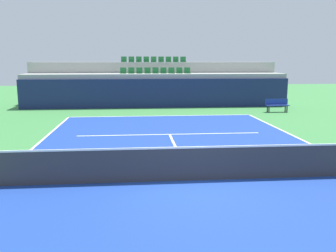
% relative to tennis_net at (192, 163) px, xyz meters
% --- Properties ---
extents(ground_plane, '(80.00, 80.00, 0.00)m').
position_rel_tennis_net_xyz_m(ground_plane, '(0.00, 0.00, -0.51)').
color(ground_plane, '#387A3D').
extents(court_surface, '(11.00, 24.00, 0.01)m').
position_rel_tennis_net_xyz_m(court_surface, '(0.00, 0.00, -0.50)').
color(court_surface, navy).
rests_on(court_surface, ground_plane).
extents(baseline_far, '(11.00, 0.10, 0.00)m').
position_rel_tennis_net_xyz_m(baseline_far, '(0.00, 11.95, -0.50)').
color(baseline_far, white).
rests_on(baseline_far, court_surface).
extents(service_line_far, '(8.26, 0.10, 0.00)m').
position_rel_tennis_net_xyz_m(service_line_far, '(0.00, 6.40, -0.50)').
color(service_line_far, white).
rests_on(service_line_far, court_surface).
extents(centre_service_line, '(0.10, 6.40, 0.00)m').
position_rel_tennis_net_xyz_m(centre_service_line, '(0.00, 3.20, -0.50)').
color(centre_service_line, white).
rests_on(centre_service_line, court_surface).
extents(back_wall, '(18.95, 0.30, 2.03)m').
position_rel_tennis_net_xyz_m(back_wall, '(0.00, 15.89, 0.51)').
color(back_wall, navy).
rests_on(back_wall, ground_plane).
extents(stands_tier_lower, '(18.95, 2.40, 2.36)m').
position_rel_tennis_net_xyz_m(stands_tier_lower, '(0.00, 17.24, 0.67)').
color(stands_tier_lower, '#9E9E99').
rests_on(stands_tier_lower, ground_plane).
extents(stands_tier_upper, '(18.95, 2.40, 3.17)m').
position_rel_tennis_net_xyz_m(stands_tier_upper, '(0.00, 19.64, 1.08)').
color(stands_tier_upper, '#9E9E99').
rests_on(stands_tier_upper, ground_plane).
extents(seating_row_lower, '(5.18, 0.44, 0.44)m').
position_rel_tennis_net_xyz_m(seating_row_lower, '(0.00, 17.33, 1.97)').
color(seating_row_lower, '#1E6633').
rests_on(seating_row_lower, stands_tier_lower).
extents(seating_row_upper, '(5.18, 0.44, 0.44)m').
position_rel_tennis_net_xyz_m(seating_row_upper, '(0.00, 19.73, 2.79)').
color(seating_row_upper, '#1E6633').
rests_on(seating_row_upper, stands_tier_upper).
extents(tennis_net, '(11.08, 0.08, 1.07)m').
position_rel_tennis_net_xyz_m(tennis_net, '(0.00, 0.00, 0.00)').
color(tennis_net, black).
rests_on(tennis_net, court_surface).
extents(player_bench, '(1.50, 0.40, 0.85)m').
position_rel_tennis_net_xyz_m(player_bench, '(7.64, 13.01, -0.00)').
color(player_bench, navy).
rests_on(player_bench, ground_plane).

